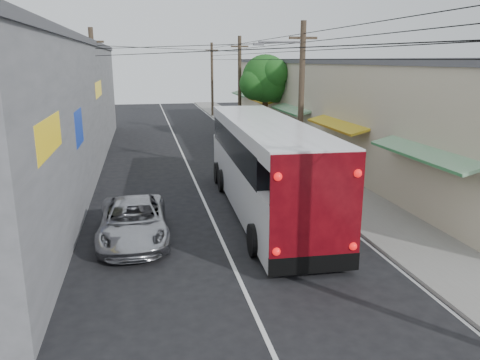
{
  "coord_description": "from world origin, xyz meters",
  "views": [
    {
      "loc": [
        -2.51,
        -9.24,
        6.19
      ],
      "look_at": [
        1.13,
        8.3,
        1.57
      ],
      "focal_mm": 35.0,
      "sensor_mm": 36.0,
      "label": 1
    }
  ],
  "objects_px": {
    "coach_bus": "(264,165)",
    "jeepney": "(133,221)",
    "parked_suv": "(273,170)",
    "parked_car_mid": "(245,138)",
    "parked_car_far": "(231,128)",
    "pedestrian_near": "(330,181)",
    "pedestrian_far": "(301,163)"
  },
  "relations": [
    {
      "from": "coach_bus",
      "to": "parked_car_far",
      "type": "height_order",
      "value": "coach_bus"
    },
    {
      "from": "pedestrian_far",
      "to": "parked_car_far",
      "type": "bearing_deg",
      "value": -94.53
    },
    {
      "from": "coach_bus",
      "to": "pedestrian_far",
      "type": "bearing_deg",
      "value": 56.38
    },
    {
      "from": "jeepney",
      "to": "pedestrian_near",
      "type": "xyz_separation_m",
      "value": [
        8.42,
        2.71,
        0.34
      ]
    },
    {
      "from": "jeepney",
      "to": "pedestrian_far",
      "type": "relative_size",
      "value": 3.0
    },
    {
      "from": "pedestrian_far",
      "to": "jeepney",
      "type": "bearing_deg",
      "value": 30.22
    },
    {
      "from": "jeepney",
      "to": "parked_car_mid",
      "type": "bearing_deg",
      "value": 64.83
    },
    {
      "from": "parked_car_mid",
      "to": "parked_suv",
      "type": "bearing_deg",
      "value": -90.11
    },
    {
      "from": "pedestrian_near",
      "to": "parked_car_far",
      "type": "bearing_deg",
      "value": -62.12
    },
    {
      "from": "jeepney",
      "to": "coach_bus",
      "type": "bearing_deg",
      "value": 24.02
    },
    {
      "from": "parked_car_mid",
      "to": "parked_car_far",
      "type": "height_order",
      "value": "parked_car_far"
    },
    {
      "from": "parked_suv",
      "to": "parked_car_mid",
      "type": "height_order",
      "value": "parked_suv"
    },
    {
      "from": "coach_bus",
      "to": "jeepney",
      "type": "distance_m",
      "value": 6.0
    },
    {
      "from": "parked_car_mid",
      "to": "pedestrian_near",
      "type": "bearing_deg",
      "value": -82.26
    },
    {
      "from": "jeepney",
      "to": "parked_car_mid",
      "type": "relative_size",
      "value": 1.16
    },
    {
      "from": "jeepney",
      "to": "parked_car_far",
      "type": "distance_m",
      "value": 22.63
    },
    {
      "from": "jeepney",
      "to": "pedestrian_far",
      "type": "xyz_separation_m",
      "value": [
        8.49,
        6.82,
        0.26
      ]
    },
    {
      "from": "jeepney",
      "to": "pedestrian_near",
      "type": "distance_m",
      "value": 8.85
    },
    {
      "from": "coach_bus",
      "to": "pedestrian_far",
      "type": "xyz_separation_m",
      "value": [
        3.14,
        4.4,
        -1.0
      ]
    },
    {
      "from": "parked_suv",
      "to": "pedestrian_near",
      "type": "height_order",
      "value": "pedestrian_near"
    },
    {
      "from": "parked_car_far",
      "to": "pedestrian_near",
      "type": "xyz_separation_m",
      "value": [
        0.95,
        -18.64,
        0.25
      ]
    },
    {
      "from": "parked_car_mid",
      "to": "pedestrian_far",
      "type": "xyz_separation_m",
      "value": [
        0.87,
        -9.63,
        0.22
      ]
    },
    {
      "from": "parked_car_mid",
      "to": "pedestrian_far",
      "type": "bearing_deg",
      "value": -80.42
    },
    {
      "from": "coach_bus",
      "to": "parked_suv",
      "type": "height_order",
      "value": "coach_bus"
    },
    {
      "from": "parked_car_far",
      "to": "parked_suv",
      "type": "bearing_deg",
      "value": -87.58
    },
    {
      "from": "jeepney",
      "to": "parked_car_mid",
      "type": "xyz_separation_m",
      "value": [
        7.62,
        16.45,
        0.04
      ]
    },
    {
      "from": "jeepney",
      "to": "pedestrian_far",
      "type": "height_order",
      "value": "pedestrian_far"
    },
    {
      "from": "parked_suv",
      "to": "pedestrian_near",
      "type": "bearing_deg",
      "value": -59.81
    },
    {
      "from": "coach_bus",
      "to": "parked_suv",
      "type": "bearing_deg",
      "value": 71.23
    },
    {
      "from": "parked_car_mid",
      "to": "coach_bus",
      "type": "bearing_deg",
      "value": -94.79
    },
    {
      "from": "pedestrian_near",
      "to": "pedestrian_far",
      "type": "relative_size",
      "value": 1.09
    },
    {
      "from": "coach_bus",
      "to": "parked_suv",
      "type": "xyz_separation_m",
      "value": [
        1.47,
        3.89,
        -1.21
      ]
    }
  ]
}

